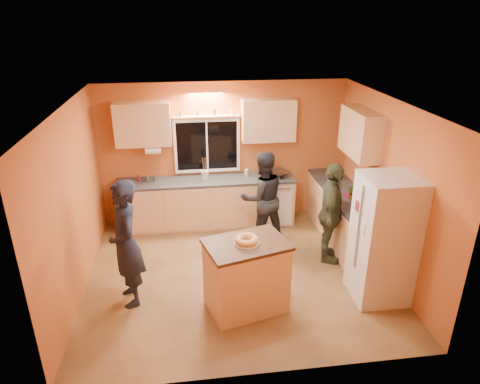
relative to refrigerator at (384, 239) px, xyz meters
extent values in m
plane|color=brown|center=(-1.89, 0.80, -0.90)|extent=(4.50, 4.50, 0.00)
cube|color=#CB6334|center=(-1.89, 2.80, 0.40)|extent=(4.50, 0.04, 2.60)
cube|color=#CB6334|center=(-1.89, -1.20, 0.40)|extent=(4.50, 0.04, 2.60)
cube|color=#CB6334|center=(-4.14, 0.80, 0.40)|extent=(0.04, 4.00, 2.60)
cube|color=#CB6334|center=(0.36, 0.80, 0.40)|extent=(0.04, 4.00, 2.60)
cube|color=white|center=(-1.89, 0.80, 1.70)|extent=(4.50, 4.00, 0.02)
cube|color=black|center=(-2.19, 2.79, 0.55)|extent=(1.10, 0.02, 0.90)
cube|color=white|center=(-2.19, 2.77, 0.55)|extent=(1.20, 0.04, 1.00)
cube|color=tan|center=(-3.29, 2.64, 1.02)|extent=(0.95, 0.33, 0.75)
cube|color=tan|center=(-1.09, 2.64, 1.02)|extent=(0.95, 0.33, 0.75)
cube|color=tan|center=(0.19, 1.60, 1.02)|extent=(0.33, 1.00, 0.75)
cylinder|color=silver|center=(-3.14, 2.52, 0.58)|extent=(0.27, 0.12, 0.12)
cube|color=tan|center=(-2.24, 2.50, -0.47)|extent=(3.20, 0.60, 0.86)
cube|color=#282B2D|center=(-2.24, 2.50, -0.02)|extent=(3.24, 0.62, 0.04)
cube|color=tan|center=(0.06, 2.50, -0.47)|extent=(0.60, 0.60, 0.86)
cube|color=#282B2D|center=(0.06, 2.50, -0.02)|extent=(0.62, 0.62, 0.04)
cube|color=tan|center=(0.06, 1.30, -0.47)|extent=(0.60, 1.80, 0.86)
cube|color=#282B2D|center=(0.06, 1.30, -0.02)|extent=(0.62, 1.84, 0.04)
cube|color=silver|center=(0.00, 0.00, 0.00)|extent=(0.72, 0.70, 1.80)
cube|color=tan|center=(-1.87, -0.03, -0.41)|extent=(1.13, 0.90, 0.97)
cube|color=#321C10|center=(-1.87, -0.03, 0.08)|extent=(1.19, 0.96, 0.04)
torus|color=tan|center=(-1.87, -0.03, 0.15)|extent=(0.31, 0.31, 0.09)
imported|color=black|center=(-3.43, 0.35, -0.01)|extent=(0.59, 0.74, 1.78)
imported|color=black|center=(-1.33, 1.76, -0.09)|extent=(0.89, 0.75, 1.62)
imported|color=#323824|center=(-0.39, 1.01, -0.08)|extent=(0.72, 1.04, 1.64)
imported|color=#321C10|center=(-0.95, 2.50, 0.05)|extent=(0.47, 0.47, 0.10)
cylinder|color=beige|center=(-2.26, 2.51, 0.09)|extent=(0.14, 0.14, 0.17)
imported|color=gray|center=(0.07, 1.28, 0.14)|extent=(0.30, 0.28, 0.27)
cube|color=maroon|center=(0.08, 1.41, 0.04)|extent=(0.19, 0.16, 0.07)
camera|label=1|loc=(-2.58, -4.72, 2.86)|focal=32.00mm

